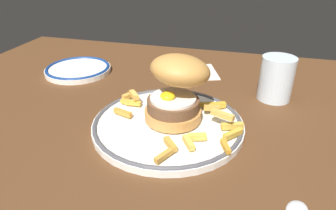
{
  "coord_description": "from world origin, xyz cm",
  "views": [
    {
      "loc": [
        7.04,
        -47.7,
        29.37
      ],
      "look_at": [
        -5.1,
        -2.95,
        4.6
      ],
      "focal_mm": 32.29,
      "sensor_mm": 36.0,
      "label": 1
    }
  ],
  "objects_px": {
    "water_glass": "(276,82)",
    "burger": "(177,86)",
    "napkin": "(193,72)",
    "dinner_plate": "(168,123)",
    "side_plate": "(78,69)"
  },
  "relations": [
    {
      "from": "burger",
      "to": "napkin",
      "type": "xyz_separation_m",
      "value": [
        -0.02,
        0.26,
        -0.07
      ]
    },
    {
      "from": "dinner_plate",
      "to": "napkin",
      "type": "relative_size",
      "value": 2.32
    },
    {
      "from": "dinner_plate",
      "to": "side_plate",
      "type": "height_order",
      "value": "same"
    },
    {
      "from": "water_glass",
      "to": "napkin",
      "type": "height_order",
      "value": "water_glass"
    },
    {
      "from": "burger",
      "to": "side_plate",
      "type": "relative_size",
      "value": 0.9
    },
    {
      "from": "water_glass",
      "to": "burger",
      "type": "bearing_deg",
      "value": -138.35
    },
    {
      "from": "dinner_plate",
      "to": "side_plate",
      "type": "distance_m",
      "value": 0.35
    },
    {
      "from": "side_plate",
      "to": "napkin",
      "type": "xyz_separation_m",
      "value": [
        0.29,
        0.07,
        -0.01
      ]
    },
    {
      "from": "dinner_plate",
      "to": "napkin",
      "type": "bearing_deg",
      "value": 91.16
    },
    {
      "from": "water_glass",
      "to": "napkin",
      "type": "xyz_separation_m",
      "value": [
        -0.19,
        0.1,
        -0.04
      ]
    },
    {
      "from": "dinner_plate",
      "to": "water_glass",
      "type": "relative_size",
      "value": 2.93
    },
    {
      "from": "water_glass",
      "to": "napkin",
      "type": "distance_m",
      "value": 0.22
    },
    {
      "from": "side_plate",
      "to": "napkin",
      "type": "height_order",
      "value": "side_plate"
    },
    {
      "from": "burger",
      "to": "water_glass",
      "type": "height_order",
      "value": "burger"
    },
    {
      "from": "napkin",
      "to": "dinner_plate",
      "type": "bearing_deg",
      "value": -88.84
    }
  ]
}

